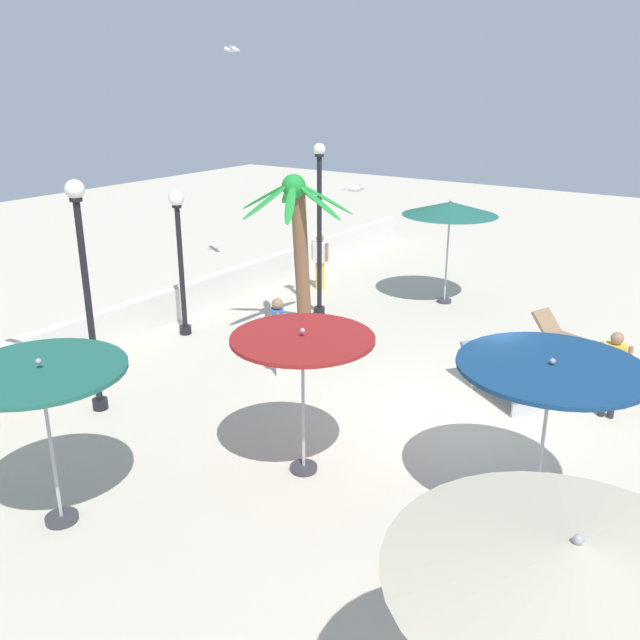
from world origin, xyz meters
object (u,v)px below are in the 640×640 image
Objects in this scene: patio_umbrella_2 at (450,209)px; guest_2 at (613,367)px; lamp_post_0 at (319,226)px; patio_umbrella_3 at (41,380)px; lounge_chair_2 at (497,377)px; guest_1 at (278,329)px; lamp_post_2 at (86,282)px; patio_umbrella_1 at (551,376)px; lounge_chair_0 at (572,339)px; patio_umbrella_0 at (303,347)px; guest_0 at (320,256)px; seagull_0 at (231,49)px; patio_umbrella_4 at (575,563)px; lamp_post_1 at (180,248)px; seagull_1 at (355,188)px; palm_tree_2 at (299,235)px.

patio_umbrella_2 is 7.12m from guest_2.
patio_umbrella_3 is at bearing -167.71° from lamp_post_0.
lamp_post_0 reaches higher than lounge_chair_2.
lamp_post_2 is at bearing 149.80° from guest_1.
patio_umbrella_2 is at bearing 32.22° from patio_umbrella_1.
patio_umbrella_3 is 1.47× the size of guest_1.
guest_2 is (-4.54, -5.25, -1.58)m from patio_umbrella_2.
patio_umbrella_1 reaches higher than lounge_chair_2.
lounge_chair_2 is at bearing 167.87° from lounge_chair_0.
patio_umbrella_0 is at bearing -168.92° from patio_umbrella_2.
guest_0 is 6.17m from seagull_0.
guest_1 is at bearing 107.30° from guest_2.
patio_umbrella_4 is 0.82× the size of lamp_post_1.
lamp_post_1 is (-5.77, 4.09, -0.46)m from patio_umbrella_2.
patio_umbrella_0 is 3.57m from patio_umbrella_3.
lounge_chair_2 reaches higher than lounge_chair_0.
lounge_chair_0 is (7.16, -2.12, -1.70)m from patio_umbrella_0.
guest_2 is (4.55, -3.47, -1.10)m from patio_umbrella_0.
patio_umbrella_4 reaches higher than lounge_chair_0.
guest_0 is at bearing 39.41° from seagull_1.
palm_tree_2 is at bearing -10.31° from lamp_post_2.
guest_2 is at bearing -103.32° from lamp_post_0.
seagull_1 is (0.15, -1.67, 2.96)m from guest_1.
guest_2 reaches higher than guest_0.
seagull_0 is at bearing 102.69° from patio_umbrella_2.
guest_2 is 1.39× the size of seagull_1.
lamp_post_1 is at bearing 144.65° from patio_umbrella_2.
patio_umbrella_4 is 1.69× the size of guest_1.
guest_0 is (4.86, -0.59, -1.13)m from lamp_post_1.
guest_1 is at bearing 43.63° from patio_umbrella_0.
seagull_1 reaches higher than palm_tree_2.
seagull_1 is at bearing -138.00° from lamp_post_0.
lamp_post_2 is (-1.41, 7.67, 0.36)m from patio_umbrella_1.
patio_umbrella_3 is 0.63× the size of palm_tree_2.
patio_umbrella_3 is 0.87× the size of patio_umbrella_4.
patio_umbrella_1 is at bearing -113.52° from seagull_1.
seagull_0 is 8.94m from seagull_1.
lamp_post_1 is (6.59, 10.58, -0.47)m from patio_umbrella_4.
seagull_1 is at bearing -11.05° from patio_umbrella_3.
guest_1 is (-6.42, 0.77, -1.56)m from patio_umbrella_2.
patio_umbrella_2 is 1.43× the size of lounge_chair_0.
guest_2 is at bearing -90.62° from palm_tree_2.
palm_tree_2 is 2.79m from lamp_post_1.
lounge_chair_0 is at bearing 13.95° from patio_umbrella_4.
palm_tree_2 is 5.36m from lounge_chair_2.
patio_umbrella_0 is at bearing -84.57° from lamp_post_2.
patio_umbrella_3 reaches higher than patio_umbrella_1.
patio_umbrella_2 is 6.48m from seagull_1.
lamp_post_1 is 9.49m from guest_2.
lounge_chair_2 is (-4.82, -3.28, -2.18)m from patio_umbrella_2.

